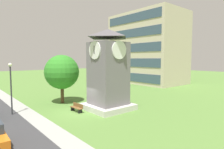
{
  "coord_description": "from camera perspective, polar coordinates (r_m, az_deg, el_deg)",
  "views": [
    {
      "loc": [
        17.12,
        -10.01,
        5.6
      ],
      "look_at": [
        0.53,
        4.07,
        3.8
      ],
      "focal_mm": 30.28,
      "sensor_mm": 36.0,
      "label": 1
    }
  ],
  "objects": [
    {
      "name": "kerb_strip",
      "position": [
        18.9,
        -21.35,
        -12.82
      ],
      "size": [
        120.0,
        1.6,
        0.01
      ],
      "primitive_type": "cube",
      "color": "#9E9E99",
      "rests_on": "ground"
    },
    {
      "name": "clock_tower",
      "position": [
        20.78,
        -1.17,
        0.02
      ],
      "size": [
        4.66,
        4.66,
        8.83
      ],
      "color": "slate",
      "rests_on": "ground"
    },
    {
      "name": "park_bench",
      "position": [
        20.64,
        -10.57,
        -9.76
      ],
      "size": [
        1.83,
        0.59,
        0.88
      ],
      "color": "brown",
      "rests_on": "ground"
    },
    {
      "name": "ground_plane",
      "position": [
        20.6,
        -9.81,
        -11.1
      ],
      "size": [
        160.0,
        160.0,
        0.0
      ],
      "primitive_type": "plane",
      "color": "#567F38"
    },
    {
      "name": "street_lamp",
      "position": [
        21.35,
        -28.24,
        -2.08
      ],
      "size": [
        0.36,
        0.36,
        5.2
      ],
      "color": "#333338",
      "rests_on": "ground"
    },
    {
      "name": "office_building",
      "position": [
        45.75,
        10.63,
        7.66
      ],
      "size": [
        16.35,
        10.53,
        16.0
      ],
      "color": "beige",
      "rests_on": "ground"
    },
    {
      "name": "tree_by_building",
      "position": [
        24.61,
        -14.91,
        0.71
      ],
      "size": [
        4.31,
        4.31,
        6.11
      ],
      "color": "#513823",
      "rests_on": "ground"
    }
  ]
}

